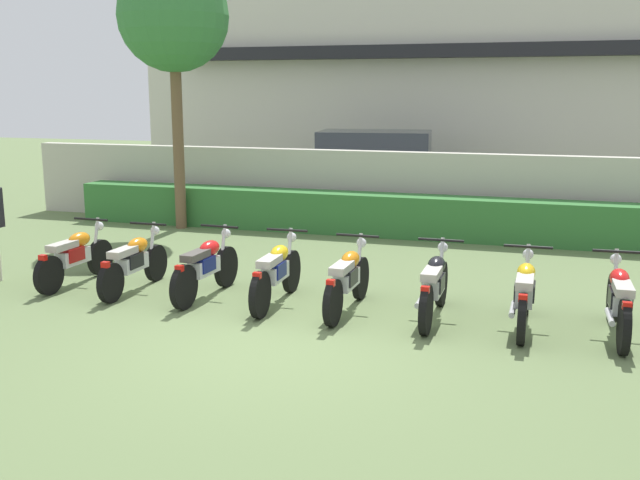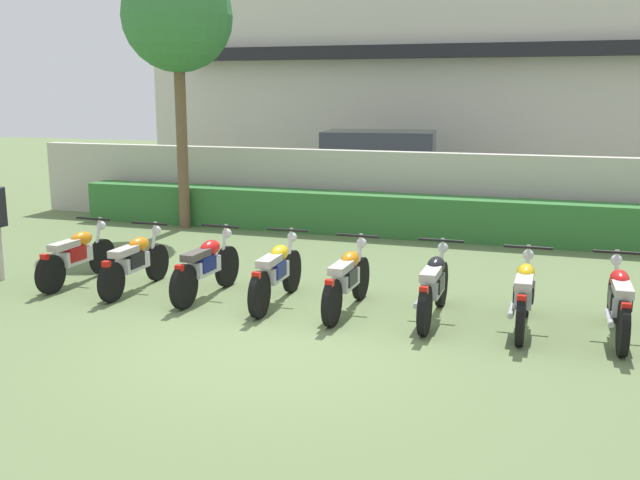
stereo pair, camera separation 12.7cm
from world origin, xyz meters
name	(u,v)px [view 1 (the left image)]	position (x,y,z in m)	size (l,w,h in m)	color
ground	(272,344)	(0.00, 0.00, 0.00)	(60.00, 60.00, 0.00)	#607547
building	(459,63)	(0.00, 16.16, 3.71)	(18.42, 6.50, 7.42)	beige
compound_wall	(402,191)	(0.00, 7.46, 0.82)	(17.50, 0.30, 1.64)	#BCB7A8
hedge_row	(394,215)	(0.00, 6.76, 0.42)	(14.00, 0.70, 0.83)	#337033
parked_car	(380,170)	(-1.11, 10.31, 0.94)	(4.69, 2.51, 1.89)	navy
tree_near_inspector	(173,18)	(-4.50, 6.25, 4.31)	(2.25, 2.25, 5.47)	brown
motorcycle_in_row_0	(75,256)	(-3.80, 1.61, 0.44)	(0.60, 1.79, 0.94)	black
motorcycle_in_row_1	(133,262)	(-2.75, 1.54, 0.44)	(0.60, 1.80, 0.94)	black
motorcycle_in_row_2	(205,266)	(-1.61, 1.56, 0.45)	(0.60, 1.84, 0.96)	black
motorcycle_in_row_3	(276,272)	(-0.54, 1.54, 0.45)	(0.60, 1.91, 0.97)	black
motorcycle_in_row_4	(347,279)	(0.48, 1.50, 0.45)	(0.60, 1.88, 0.96)	black
motorcycle_in_row_5	(434,285)	(1.62, 1.52, 0.45)	(0.60, 1.89, 0.96)	black
motorcycle_in_row_6	(524,293)	(2.74, 1.47, 0.45)	(0.60, 1.82, 0.96)	black
motorcycle_in_row_7	(619,300)	(3.81, 1.48, 0.45)	(0.60, 1.83, 0.97)	black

